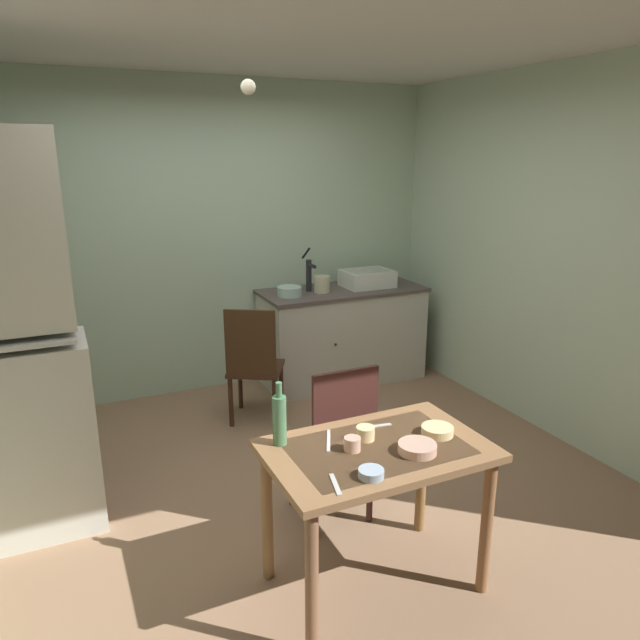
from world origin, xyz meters
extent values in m
plane|color=#8F6C51|center=(0.00, 0.00, 0.00)|extent=(5.16, 5.16, 0.00)
cube|color=#B3D0B1|center=(0.00, 1.82, 1.32)|extent=(4.26, 0.10, 2.65)
cube|color=#B7CDB1|center=(2.13, 0.00, 1.32)|extent=(0.10, 3.64, 2.65)
cube|color=silver|center=(0.00, 0.00, 2.70)|extent=(4.26, 3.64, 0.10)
cube|color=beige|center=(1.16, 1.45, 0.42)|extent=(1.46, 0.60, 0.83)
cube|color=#544A47|center=(1.16, 1.45, 0.85)|extent=(1.49, 0.63, 0.03)
sphere|color=#2D2823|center=(0.94, 1.14, 0.46)|extent=(0.02, 0.02, 0.02)
cube|color=white|center=(1.41, 1.45, 0.94)|extent=(0.44, 0.34, 0.15)
cube|color=black|center=(1.41, 1.45, 1.01)|extent=(0.38, 0.28, 0.01)
cylinder|color=#232328|center=(0.85, 1.50, 1.00)|extent=(0.05, 0.05, 0.28)
cylinder|color=#232328|center=(0.85, 1.43, 1.10)|extent=(0.03, 0.12, 0.03)
cylinder|color=black|center=(0.85, 1.56, 1.19)|extent=(0.02, 0.16, 0.12)
cylinder|color=#ADD1C1|center=(0.62, 1.40, 0.90)|extent=(0.21, 0.21, 0.08)
cylinder|color=beige|center=(0.93, 1.41, 0.93)|extent=(0.14, 0.14, 0.14)
cube|color=olive|center=(0.08, -1.05, 0.72)|extent=(1.02, 0.65, 0.04)
cube|color=white|center=(0.08, -1.05, 0.74)|extent=(0.80, 0.51, 0.00)
cylinder|color=brown|center=(-0.37, -1.31, 0.35)|extent=(0.06, 0.06, 0.71)
cylinder|color=#915F3A|center=(0.53, -1.31, 0.35)|extent=(0.06, 0.06, 0.71)
cylinder|color=brown|center=(-0.38, -0.79, 0.35)|extent=(0.06, 0.06, 0.71)
cylinder|color=olive|center=(0.52, -0.78, 0.35)|extent=(0.06, 0.06, 0.71)
cube|color=#3B221D|center=(0.14, -0.42, 0.43)|extent=(0.40, 0.40, 0.03)
cube|color=#3F1F1C|center=(0.14, -0.61, 0.70)|extent=(0.38, 0.02, 0.51)
cylinder|color=#3B221D|center=(0.31, -0.25, 0.21)|extent=(0.04, 0.04, 0.41)
cylinder|color=#3B221D|center=(-0.03, -0.25, 0.21)|extent=(0.04, 0.04, 0.41)
cylinder|color=#3B221D|center=(0.31, -0.59, 0.21)|extent=(0.04, 0.04, 0.41)
cylinder|color=#3B221D|center=(-0.03, -0.59, 0.21)|extent=(0.04, 0.04, 0.41)
cube|color=#3B2216|center=(0.16, 0.97, 0.42)|extent=(0.54, 0.54, 0.03)
cube|color=#3B2614|center=(0.07, 0.81, 0.69)|extent=(0.34, 0.21, 0.51)
cylinder|color=#3B2216|center=(0.40, 1.04, 0.20)|extent=(0.04, 0.04, 0.40)
cylinder|color=#3B2216|center=(0.10, 1.21, 0.20)|extent=(0.04, 0.04, 0.40)
cylinder|color=#3B2216|center=(0.23, 0.74, 0.20)|extent=(0.04, 0.04, 0.40)
cylinder|color=#3B2216|center=(-0.07, 0.91, 0.20)|extent=(0.04, 0.04, 0.40)
cylinder|color=tan|center=(0.21, -1.16, 0.76)|extent=(0.17, 0.17, 0.04)
cylinder|color=#9EB2C6|center=(-0.08, -1.26, 0.76)|extent=(0.11, 0.11, 0.04)
cylinder|color=beige|center=(0.40, -1.06, 0.76)|extent=(0.15, 0.15, 0.04)
cylinder|color=beige|center=(0.06, -0.96, 0.77)|extent=(0.09, 0.09, 0.06)
cylinder|color=tan|center=(-0.04, -1.03, 0.77)|extent=(0.08, 0.08, 0.06)
cylinder|color=#4C7F56|center=(-0.32, -0.83, 0.86)|extent=(0.06, 0.06, 0.23)
cylinder|color=#4C7F56|center=(-0.32, -0.83, 1.01)|extent=(0.03, 0.03, 0.07)
cube|color=silver|center=(-0.10, -0.90, 0.74)|extent=(0.11, 0.20, 0.00)
cube|color=beige|center=(-0.24, -1.25, 0.74)|extent=(0.06, 0.16, 0.00)
cube|color=beige|center=(0.18, -0.87, 0.74)|extent=(0.14, 0.04, 0.00)
sphere|color=#F9EFCC|center=(-0.14, 0.01, 2.37)|extent=(0.08, 0.08, 0.08)
camera|label=1|loc=(-1.16, -3.12, 2.03)|focal=32.68mm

